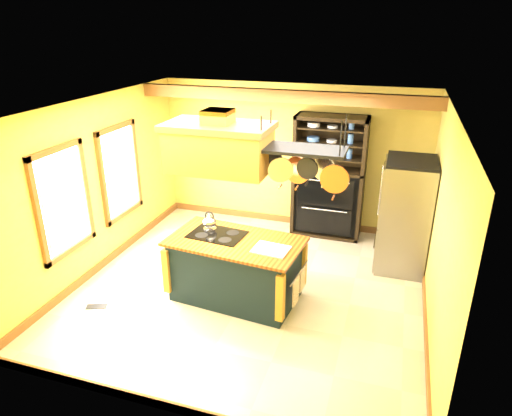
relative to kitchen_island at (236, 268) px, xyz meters
The scene contains 15 objects.
floor 0.57m from the kitchen_island, 68.26° to the left, with size 5.00×5.00×0.00m, color beige.
ceiling 2.26m from the kitchen_island, 68.26° to the left, with size 5.00×5.00×0.00m, color white.
wall_back 2.94m from the kitchen_island, 87.51° to the left, with size 5.00×0.02×2.70m, color #DCBB50.
wall_front 2.37m from the kitchen_island, 86.82° to the right, with size 5.00×0.02×2.70m, color #DCBB50.
wall_left 2.55m from the kitchen_island, behind, with size 0.02×5.00×2.70m, color #DCBB50.
wall_right 2.78m from the kitchen_island, ahead, with size 0.02×5.00×2.70m, color #DCBB50.
ceiling_beam 2.92m from the kitchen_island, 86.52° to the left, with size 5.00×0.15×0.20m, color brown.
window_near 2.57m from the kitchen_island, 168.08° to the right, with size 0.06×1.06×1.56m.
window_far 2.68m from the kitchen_island, 158.88° to the left, with size 0.06×1.06×1.56m.
kitchen_island is the anchor object (origin of this frame).
range_hood 1.78m from the kitchen_island, behind, with size 1.38×0.78×0.80m.
pot_rack 1.92m from the kitchen_island, ahead, with size 1.15×0.52×0.90m.
refrigerator 2.80m from the kitchen_island, 36.83° to the left, with size 0.76×0.90×1.76m.
hutch 2.74m from the kitchen_island, 71.11° to the left, with size 1.26×0.57×2.22m.
floor_register 2.03m from the kitchen_island, 155.01° to the right, with size 0.28×0.12×0.01m, color black.
Camera 1 is at (1.86, -5.60, 3.74)m, focal length 32.00 mm.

